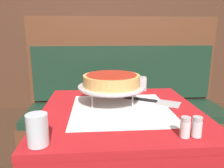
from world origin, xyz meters
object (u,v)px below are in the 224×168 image
Objects in this scene: dining_table_front at (121,127)px; pepper_shaker at (197,127)px; salt_shaker at (185,127)px; dining_table_rear at (99,71)px; booth_bench at (125,121)px; pizza_server at (154,101)px; deep_dish_pizza at (112,80)px; condiment_caddy at (97,60)px; pizza_pan_stand at (112,87)px; water_glass_near at (37,130)px; napkin_holder at (138,84)px.

dining_table_front is 10.22× the size of pepper_shaker.
dining_table_rear is at bearing 97.72° from salt_shaker.
booth_bench is 5.54× the size of pizza_server.
dining_table_front is 0.41m from pepper_shaker.
pepper_shaker is at bearing -83.37° from pizza_server.
deep_dish_pizza is at bearing -104.24° from booth_bench.
pizza_pan_stand is at bearing -87.78° from condiment_caddy.
booth_bench is 1.25m from water_glass_near.
booth_bench is 4.80× the size of pizza_pan_stand.
pizza_pan_stand is 1.15× the size of pizza_server.
napkin_holder is at bearing -79.53° from condiment_caddy.
pizza_server is 2.75× the size of water_glass_near.
dining_table_front is 10.13× the size of salt_shaker.
pizza_pan_stand is 3.47× the size of napkin_holder.
condiment_caddy is at bearing 100.31° from pizza_server.
pizza_pan_stand reaches higher than napkin_holder.
napkin_holder is at bearing 66.18° from dining_table_front.
pizza_server is 0.66m from water_glass_near.
dining_table_rear is at bearing 99.53° from napkin_holder.
pizza_server is at bearing 3.32° from pizza_pan_stand.
deep_dish_pizza is (-0.00, 0.00, 0.04)m from pizza_pan_stand.
deep_dish_pizza is at bearing 121.04° from salt_shaker.
water_glass_near is 2.06m from condiment_caddy.
salt_shaker reaches higher than dining_table_rear.
pizza_pan_stand is 0.46m from salt_shaker.
deep_dish_pizza is 3.86× the size of pepper_shaker.
pizza_pan_stand reaches higher than salt_shaker.
booth_bench reaches higher than pepper_shaker.
pizza_server is at bearing -84.63° from booth_bench.
deep_dish_pizza is at bearing 116.57° from pizza_pan_stand.
dining_table_front is 1.71m from dining_table_rear.
deep_dish_pizza is 1.99× the size of condiment_caddy.
napkin_holder is at bearing -87.11° from booth_bench.
booth_bench reaches higher than dining_table_front.
salt_shaker is at bearing -57.79° from dining_table_front.
napkin_holder is (-0.04, 0.25, 0.04)m from pizza_server.
pizza_server is at bearing 3.32° from deep_dish_pizza.
deep_dish_pizza is 0.97× the size of pizza_server.
deep_dish_pizza is 2.68× the size of water_glass_near.
pepper_shaker is 2.06m from condiment_caddy.
dining_table_rear is at bearing 91.34° from deep_dish_pizza.
pizza_pan_stand reaches higher than pepper_shaker.
booth_bench is at bearing 67.46° from water_glass_near.
water_glass_near is 1.44× the size of pepper_shaker.
salt_shaker reaches higher than pizza_server.
pepper_shaker is at bearing 1.73° from water_glass_near.
deep_dish_pizza is 3.82× the size of salt_shaker.
dining_table_front is at bearing -87.38° from dining_table_rear.
condiment_caddy reaches higher than pizza_server.
dining_table_rear is at bearing 91.34° from pizza_pan_stand.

